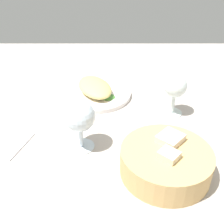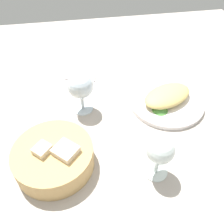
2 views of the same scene
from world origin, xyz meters
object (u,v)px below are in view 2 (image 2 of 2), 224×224
at_px(wine_glass_near, 81,87).
at_px(bread_basket, 54,157).
at_px(plate, 166,101).
at_px(wine_glass_far, 160,152).
at_px(folded_napkin, 81,74).

bearing_deg(wine_glass_near, bread_basket, 66.19).
xyz_separation_m(plate, wine_glass_far, (0.11, 0.24, 0.08)).
relative_size(plate, wine_glass_near, 1.84).
bearing_deg(folded_napkin, wine_glass_near, -75.63).
xyz_separation_m(bread_basket, wine_glass_near, (-0.08, -0.19, 0.05)).
relative_size(plate, bread_basket, 1.21).
relative_size(bread_basket, wine_glass_far, 1.60).
height_order(bread_basket, wine_glass_far, wine_glass_far).
relative_size(plate, wine_glass_far, 1.94).
bearing_deg(folded_napkin, plate, -20.27).
distance_m(bread_basket, wine_glass_far, 0.26).
distance_m(wine_glass_near, wine_glass_far, 0.30).
height_order(plate, folded_napkin, plate).
height_order(bread_basket, folded_napkin, bread_basket).
height_order(wine_glass_near, folded_napkin, wine_glass_near).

